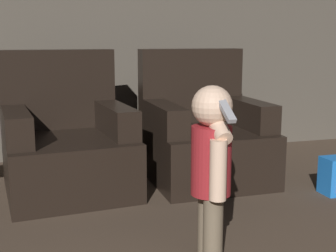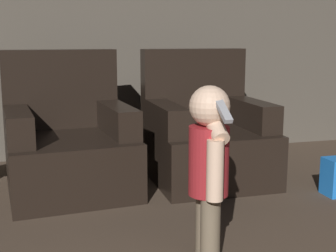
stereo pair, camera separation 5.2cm
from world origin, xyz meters
The scene contains 4 objects.
wall_back centered at (0.00, 4.50, 1.30)m, with size 8.40×0.05×2.60m.
armchair_left centered at (-0.67, 3.58, 0.32)m, with size 0.90×0.94×0.96m.
armchair_right centered at (0.34, 3.58, 0.32)m, with size 0.83×0.88×0.96m.
person_toddler centered at (-0.12, 2.28, 0.49)m, with size 0.18×0.33×0.84m.
Camera 2 is at (-0.84, 0.35, 1.04)m, focal length 50.00 mm.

